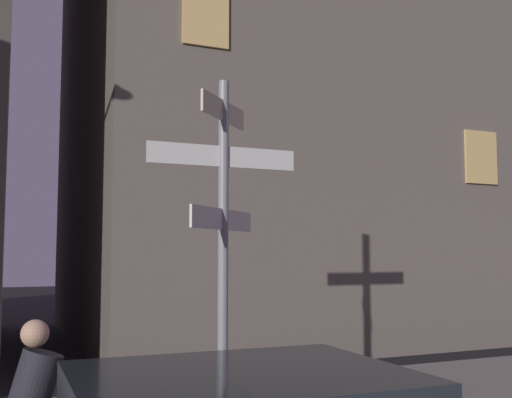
{
  "coord_description": "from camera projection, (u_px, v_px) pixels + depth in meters",
  "views": [
    {
      "loc": [
        -1.78,
        -0.54,
        2.14
      ],
      "look_at": [
        1.02,
        5.77,
        2.73
      ],
      "focal_mm": 43.27,
      "sensor_mm": 36.0,
      "label": 1
    }
  ],
  "objects": [
    {
      "name": "signpost",
      "position": [
        223.0,
        222.0,
        7.0
      ],
      "size": [
        1.79,
        1.16,
        3.97
      ],
      "color": "gray",
      "rests_on": "sidewalk_kerb"
    },
    {
      "name": "building_right_block",
      "position": [
        320.0,
        35.0,
        17.52
      ],
      "size": [
        13.17,
        8.63,
        16.6
      ],
      "color": "#6B6056",
      "rests_on": "ground_plane"
    }
  ]
}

